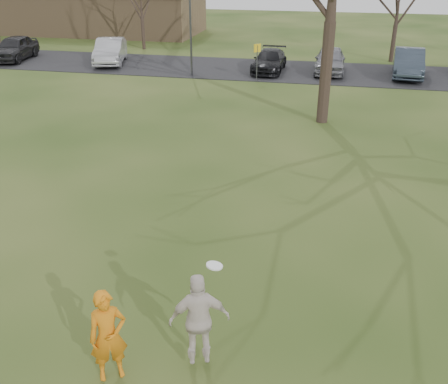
{
  "coord_description": "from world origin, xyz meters",
  "views": [
    {
      "loc": [
        2.35,
        -6.8,
        6.78
      ],
      "look_at": [
        0.0,
        4.0,
        1.5
      ],
      "focal_mm": 40.59,
      "sensor_mm": 36.0,
      "label": 1
    }
  ],
  "objects_px": {
    "car_0": "(15,48)",
    "car_4": "(330,60)",
    "car_1": "(110,51)",
    "car_5": "(408,63)",
    "player_defender": "(108,336)",
    "lamp_post": "(190,6)",
    "car_3": "(269,61)",
    "catching_play": "(199,319)",
    "building": "(88,10)"
  },
  "relations": [
    {
      "from": "car_4",
      "to": "catching_play",
      "type": "height_order",
      "value": "catching_play"
    },
    {
      "from": "car_3",
      "to": "car_4",
      "type": "xyz_separation_m",
      "value": [
        3.64,
        0.41,
        0.12
      ]
    },
    {
      "from": "car_4",
      "to": "car_5",
      "type": "height_order",
      "value": "car_5"
    },
    {
      "from": "car_4",
      "to": "lamp_post",
      "type": "height_order",
      "value": "lamp_post"
    },
    {
      "from": "lamp_post",
      "to": "car_5",
      "type": "bearing_deg",
      "value": 10.94
    },
    {
      "from": "building",
      "to": "car_3",
      "type": "bearing_deg",
      "value": -36.21
    },
    {
      "from": "player_defender",
      "to": "lamp_post",
      "type": "relative_size",
      "value": 0.28
    },
    {
      "from": "player_defender",
      "to": "car_5",
      "type": "relative_size",
      "value": 0.37
    },
    {
      "from": "car_0",
      "to": "catching_play",
      "type": "relative_size",
      "value": 2.16
    },
    {
      "from": "car_0",
      "to": "building",
      "type": "xyz_separation_m",
      "value": [
        -1.01,
        13.52,
        1.1
      ]
    },
    {
      "from": "car_1",
      "to": "building",
      "type": "relative_size",
      "value": 0.23
    },
    {
      "from": "player_defender",
      "to": "building",
      "type": "bearing_deg",
      "value": 83.42
    },
    {
      "from": "player_defender",
      "to": "car_1",
      "type": "relative_size",
      "value": 0.37
    },
    {
      "from": "player_defender",
      "to": "catching_play",
      "type": "bearing_deg",
      "value": -12.77
    },
    {
      "from": "car_1",
      "to": "car_0",
      "type": "bearing_deg",
      "value": 166.56
    },
    {
      "from": "player_defender",
      "to": "car_4",
      "type": "distance_m",
      "value": 25.82
    },
    {
      "from": "player_defender",
      "to": "car_5",
      "type": "xyz_separation_m",
      "value": [
        7.55,
        25.62,
        -0.05
      ]
    },
    {
      "from": "car_0",
      "to": "lamp_post",
      "type": "relative_size",
      "value": 0.74
    },
    {
      "from": "car_5",
      "to": "player_defender",
      "type": "bearing_deg",
      "value": -101.73
    },
    {
      "from": "lamp_post",
      "to": "catching_play",
      "type": "bearing_deg",
      "value": -74.05
    },
    {
      "from": "car_0",
      "to": "catching_play",
      "type": "xyz_separation_m",
      "value": [
        19.46,
        -24.64,
        0.23
      ]
    },
    {
      "from": "building",
      "to": "car_1",
      "type": "bearing_deg",
      "value": -59.38
    },
    {
      "from": "car_1",
      "to": "car_3",
      "type": "bearing_deg",
      "value": -17.24
    },
    {
      "from": "player_defender",
      "to": "lamp_post",
      "type": "height_order",
      "value": "lamp_post"
    },
    {
      "from": "car_1",
      "to": "catching_play",
      "type": "height_order",
      "value": "catching_play"
    },
    {
      "from": "car_1",
      "to": "car_5",
      "type": "height_order",
      "value": "car_1"
    },
    {
      "from": "car_3",
      "to": "catching_play",
      "type": "xyz_separation_m",
      "value": [
        2.1,
        -24.7,
        0.39
      ]
    },
    {
      "from": "player_defender",
      "to": "car_0",
      "type": "distance_m",
      "value": 30.94
    },
    {
      "from": "car_5",
      "to": "lamp_post",
      "type": "height_order",
      "value": "lamp_post"
    },
    {
      "from": "car_1",
      "to": "lamp_post",
      "type": "distance_m",
      "value": 7.3
    },
    {
      "from": "car_0",
      "to": "catching_play",
      "type": "distance_m",
      "value": 31.4
    },
    {
      "from": "car_5",
      "to": "catching_play",
      "type": "bearing_deg",
      "value": -98.94
    },
    {
      "from": "car_1",
      "to": "building",
      "type": "bearing_deg",
      "value": 104.67
    },
    {
      "from": "car_0",
      "to": "lamp_post",
      "type": "bearing_deg",
      "value": -16.77
    },
    {
      "from": "car_0",
      "to": "car_5",
      "type": "bearing_deg",
      "value": -7.09
    },
    {
      "from": "car_0",
      "to": "car_4",
      "type": "relative_size",
      "value": 1.05
    },
    {
      "from": "catching_play",
      "to": "car_4",
      "type": "bearing_deg",
      "value": 86.48
    },
    {
      "from": "car_3",
      "to": "car_4",
      "type": "distance_m",
      "value": 3.67
    },
    {
      "from": "car_0",
      "to": "car_5",
      "type": "xyz_separation_m",
      "value": [
        25.55,
        0.44,
        -0.0
      ]
    },
    {
      "from": "car_1",
      "to": "building",
      "type": "xyz_separation_m",
      "value": [
        -7.82,
        13.22,
        1.1
      ]
    },
    {
      "from": "catching_play",
      "to": "lamp_post",
      "type": "bearing_deg",
      "value": 105.95
    },
    {
      "from": "car_5",
      "to": "catching_play",
      "type": "height_order",
      "value": "catching_play"
    },
    {
      "from": "player_defender",
      "to": "car_1",
      "type": "height_order",
      "value": "player_defender"
    },
    {
      "from": "car_5",
      "to": "lamp_post",
      "type": "bearing_deg",
      "value": -164.36
    },
    {
      "from": "building",
      "to": "car_4",
      "type": "bearing_deg",
      "value": -30.65
    },
    {
      "from": "car_1",
      "to": "catching_play",
      "type": "distance_m",
      "value": 27.97
    },
    {
      "from": "car_3",
      "to": "car_4",
      "type": "relative_size",
      "value": 0.99
    },
    {
      "from": "catching_play",
      "to": "lamp_post",
      "type": "height_order",
      "value": "lamp_post"
    },
    {
      "from": "lamp_post",
      "to": "car_4",
      "type": "bearing_deg",
      "value": 17.01
    },
    {
      "from": "car_0",
      "to": "car_4",
      "type": "distance_m",
      "value": 21.01
    }
  ]
}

